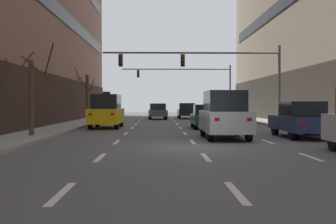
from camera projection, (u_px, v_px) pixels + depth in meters
ground_plane at (197, 147)px, 15.69m from camera, size 120.00×120.00×0.00m
lane_stripe_l1_s2 at (62, 193)px, 7.62m from camera, size 0.16×2.00×0.01m
lane_stripe_l1_s3 at (100, 157)px, 12.62m from camera, size 0.16×2.00×0.01m
lane_stripe_l1_s4 at (117, 142)px, 17.62m from camera, size 0.16×2.00×0.01m
lane_stripe_l1_s5 at (126, 133)px, 22.62m from camera, size 0.16×2.00×0.01m
lane_stripe_l1_s6 at (132, 128)px, 27.61m from camera, size 0.16×2.00×0.01m
lane_stripe_l1_s7 at (136, 124)px, 32.61m from camera, size 0.16×2.00×0.01m
lane_stripe_l1_s8 at (139, 121)px, 37.61m from camera, size 0.16×2.00×0.01m
lane_stripe_l1_s9 at (141, 119)px, 42.61m from camera, size 0.16×2.00×0.01m
lane_stripe_l1_s10 at (143, 117)px, 47.60m from camera, size 0.16×2.00×0.01m
lane_stripe_l2_s2 at (236, 192)px, 7.70m from camera, size 0.16×2.00×0.01m
lane_stripe_l2_s3 at (206, 157)px, 12.69m from camera, size 0.16×2.00×0.01m
lane_stripe_l2_s4 at (192, 142)px, 17.69m from camera, size 0.16×2.00×0.01m
lane_stripe_l2_s5 at (185, 133)px, 22.69m from camera, size 0.16×2.00×0.01m
lane_stripe_l2_s6 at (180, 128)px, 27.69m from camera, size 0.16×2.00×0.01m
lane_stripe_l2_s7 at (177, 124)px, 32.68m from camera, size 0.16×2.00×0.01m
lane_stripe_l2_s8 at (175, 121)px, 37.68m from camera, size 0.16×2.00×0.01m
lane_stripe_l2_s9 at (173, 119)px, 42.68m from camera, size 0.16×2.00×0.01m
lane_stripe_l2_s10 at (171, 117)px, 47.68m from camera, size 0.16×2.00×0.01m
lane_stripe_l3_s3 at (310, 157)px, 12.77m from camera, size 0.16×2.00×0.01m
lane_stripe_l3_s4 at (268, 142)px, 17.77m from camera, size 0.16×2.00×0.01m
lane_stripe_l3_s5 at (244, 133)px, 22.76m from camera, size 0.16×2.00×0.01m
lane_stripe_l3_s6 at (228, 128)px, 27.76m from camera, size 0.16×2.00×0.01m
lane_stripe_l3_s7 at (218, 124)px, 32.76m from camera, size 0.16×2.00×0.01m
lane_stripe_l3_s8 at (210, 121)px, 37.76m from camera, size 0.16×2.00×0.01m
lane_stripe_l3_s9 at (204, 119)px, 42.75m from camera, size 0.16×2.00×0.01m
lane_stripe_l3_s10 at (199, 117)px, 47.75m from camera, size 0.16×2.00×0.01m
taxi_driving_0 at (107, 111)px, 27.53m from camera, size 1.99×4.64×2.43m
car_driving_1 at (206, 117)px, 27.14m from camera, size 1.78×4.19×1.57m
car_driving_2 at (186, 111)px, 44.59m from camera, size 1.86×4.43×1.66m
car_driving_3 at (158, 111)px, 42.30m from camera, size 2.03×4.42×1.63m
car_driving_4 at (224, 115)px, 19.39m from camera, size 1.95×4.63×2.24m
car_parked_2 at (301, 120)px, 19.97m from camera, size 1.96×4.66×1.74m
traffic_signal_0 at (212, 67)px, 28.36m from camera, size 12.24×0.35×5.50m
traffic_signal_1 at (194, 79)px, 48.00m from camera, size 12.69×0.34×5.95m
street_tree_0 at (31, 93)px, 19.64m from camera, size 2.52×2.51×4.35m
street_tree_1 at (87, 96)px, 35.00m from camera, size 1.81×1.80×4.64m
pedestrian_0 at (282, 111)px, 30.82m from camera, size 0.22×0.53×1.62m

